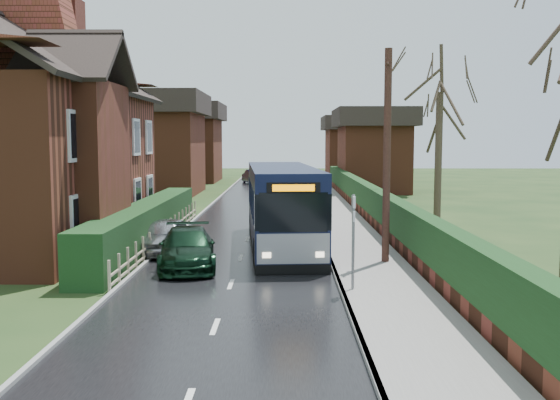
{
  "coord_description": "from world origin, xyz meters",
  "views": [
    {
      "loc": [
        1.51,
        -19.25,
        4.09
      ],
      "look_at": [
        1.35,
        4.34,
        1.8
      ],
      "focal_mm": 40.0,
      "sensor_mm": 36.0,
      "label": 1
    }
  ],
  "objects_px": {
    "brick_house": "(18,132)",
    "car_silver": "(165,236)",
    "car_green": "(187,248)",
    "bus_stop_sign": "(353,229)",
    "bus": "(282,208)",
    "telegraph_pole": "(387,157)"
  },
  "relations": [
    {
      "from": "brick_house",
      "to": "car_green",
      "type": "height_order",
      "value": "brick_house"
    },
    {
      "from": "bus_stop_sign",
      "to": "brick_house",
      "type": "bearing_deg",
      "value": 146.8
    },
    {
      "from": "bus_stop_sign",
      "to": "car_green",
      "type": "bearing_deg",
      "value": 144.87
    },
    {
      "from": "car_silver",
      "to": "car_green",
      "type": "bearing_deg",
      "value": -61.67
    },
    {
      "from": "brick_house",
      "to": "telegraph_pole",
      "type": "bearing_deg",
      "value": -16.49
    },
    {
      "from": "telegraph_pole",
      "to": "car_silver",
      "type": "bearing_deg",
      "value": -179.0
    },
    {
      "from": "bus",
      "to": "car_green",
      "type": "height_order",
      "value": "bus"
    },
    {
      "from": "brick_house",
      "to": "bus_stop_sign",
      "type": "xyz_separation_m",
      "value": [
        12.06,
        -7.78,
        -2.62
      ]
    },
    {
      "from": "brick_house",
      "to": "car_green",
      "type": "relative_size",
      "value": 3.38
    },
    {
      "from": "car_silver",
      "to": "car_green",
      "type": "distance_m",
      "value": 2.85
    },
    {
      "from": "brick_house",
      "to": "car_silver",
      "type": "height_order",
      "value": "brick_house"
    },
    {
      "from": "telegraph_pole",
      "to": "bus",
      "type": "bearing_deg",
      "value": 151.98
    },
    {
      "from": "car_green",
      "to": "bus_stop_sign",
      "type": "relative_size",
      "value": 1.63
    },
    {
      "from": "bus",
      "to": "car_silver",
      "type": "bearing_deg",
      "value": -168.32
    },
    {
      "from": "brick_house",
      "to": "car_silver",
      "type": "bearing_deg",
      "value": -16.64
    },
    {
      "from": "bus_stop_sign",
      "to": "bus",
      "type": "bearing_deg",
      "value": 104.51
    },
    {
      "from": "car_green",
      "to": "bus_stop_sign",
      "type": "distance_m",
      "value": 6.1
    },
    {
      "from": "bus",
      "to": "car_green",
      "type": "bearing_deg",
      "value": -132.74
    },
    {
      "from": "bus",
      "to": "bus_stop_sign",
      "type": "bearing_deg",
      "value": -79.35
    },
    {
      "from": "bus",
      "to": "car_green",
      "type": "xyz_separation_m",
      "value": [
        -3.01,
        -3.79,
        -0.9
      ]
    },
    {
      "from": "bus_stop_sign",
      "to": "telegraph_pole",
      "type": "height_order",
      "value": "telegraph_pole"
    },
    {
      "from": "brick_house",
      "to": "bus_stop_sign",
      "type": "relative_size",
      "value": 5.5
    }
  ]
}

